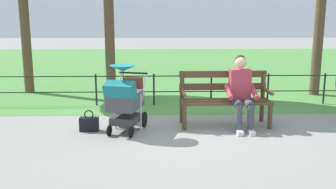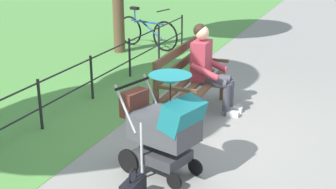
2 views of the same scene
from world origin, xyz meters
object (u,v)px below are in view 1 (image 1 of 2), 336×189
at_px(stroller, 125,98).
at_px(handbag, 89,124).
at_px(park_bench, 224,96).
at_px(person_on_bench, 241,90).

height_order(stroller, handbag, stroller).
distance_m(park_bench, handbag, 2.43).
distance_m(park_bench, stroller, 1.79).
bearing_deg(stroller, person_on_bench, -174.76).
relative_size(park_bench, handbag, 4.36).
bearing_deg(stroller, handbag, -5.69).
xyz_separation_m(person_on_bench, stroller, (1.99, 0.18, -0.08)).
xyz_separation_m(park_bench, stroller, (1.74, 0.41, 0.07)).
xyz_separation_m(park_bench, handbag, (2.38, 0.34, -0.40)).
bearing_deg(stroller, park_bench, -166.90).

